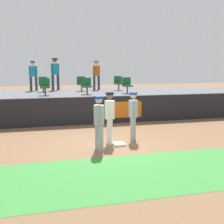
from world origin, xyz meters
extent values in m
plane|color=brown|center=(0.00, 0.00, 0.00)|extent=(60.00, 60.00, 0.00)
cube|color=#388438|center=(0.00, -2.68, 0.00)|extent=(18.00, 2.80, 0.01)
cube|color=white|center=(0.28, -0.17, 0.04)|extent=(0.40, 0.40, 0.08)
cylinder|color=white|center=(0.04, 0.27, 0.45)|extent=(0.15, 0.15, 0.89)
cylinder|color=white|center=(0.01, -0.05, 0.45)|extent=(0.15, 0.15, 0.89)
cylinder|color=white|center=(0.02, 0.11, 1.21)|extent=(0.37, 0.37, 0.63)
sphere|color=brown|center=(0.02, 0.11, 1.70)|extent=(0.23, 0.23, 0.23)
cube|color=black|center=(0.02, 0.11, 1.77)|extent=(0.26, 0.26, 0.08)
cylinder|color=white|center=(0.04, 0.32, 1.23)|extent=(0.09, 0.09, 0.59)
cylinder|color=white|center=(0.01, -0.10, 1.23)|extent=(0.09, 0.09, 0.59)
ellipsoid|color=brown|center=(0.14, 0.31, 0.97)|extent=(0.13, 0.21, 0.28)
cylinder|color=#9EA3AD|center=(1.03, 0.48, 0.43)|extent=(0.15, 0.15, 0.87)
cylinder|color=#9EA3AD|center=(0.88, 0.20, 0.43)|extent=(0.15, 0.15, 0.87)
cylinder|color=#9EA3AD|center=(0.95, 0.34, 1.18)|extent=(0.45, 0.45, 0.61)
sphere|color=beige|center=(0.95, 0.34, 1.65)|extent=(0.23, 0.23, 0.23)
cube|color=#193899|center=(0.95, 0.34, 1.73)|extent=(0.32, 0.32, 0.08)
cylinder|color=#9EA3AD|center=(1.05, 0.52, 1.19)|extent=(0.09, 0.09, 0.57)
cylinder|color=#9EA3AD|center=(0.86, 0.16, 1.19)|extent=(0.09, 0.09, 0.57)
cylinder|color=#9EA3AD|center=(-0.52, -0.42, 0.43)|extent=(0.15, 0.15, 0.87)
cylinder|color=#9EA3AD|center=(-0.46, -0.73, 0.43)|extent=(0.15, 0.15, 0.87)
cylinder|color=#9EA3AD|center=(-0.49, -0.57, 1.17)|extent=(0.40, 0.40, 0.61)
sphere|color=beige|center=(-0.49, -0.57, 1.65)|extent=(0.23, 0.23, 0.23)
cube|color=#193899|center=(-0.49, -0.57, 1.72)|extent=(0.28, 0.28, 0.08)
cylinder|color=#9EA3AD|center=(-0.53, -0.37, 1.19)|extent=(0.09, 0.09, 0.57)
cylinder|color=#9EA3AD|center=(-0.45, -0.77, 1.19)|extent=(0.09, 0.09, 0.57)
cube|color=black|center=(0.00, 3.55, 0.64)|extent=(18.00, 0.24, 1.28)
cube|color=orange|center=(1.64, 3.43, 0.64)|extent=(1.50, 0.02, 0.77)
cube|color=#59595E|center=(0.00, 6.12, 0.63)|extent=(18.00, 4.80, 1.26)
cylinder|color=#4C4C51|center=(-0.06, 6.72, 1.46)|extent=(0.08, 0.08, 0.40)
cube|color=#19592D|center=(-0.06, 6.72, 1.66)|extent=(0.48, 0.44, 0.08)
cube|color=#19592D|center=(-0.06, 6.91, 1.90)|extent=(0.48, 0.06, 0.40)
cylinder|color=#4C4C51|center=(-0.01, 4.92, 1.46)|extent=(0.08, 0.08, 0.40)
cube|color=#19592D|center=(-0.01, 4.92, 1.66)|extent=(0.46, 0.44, 0.08)
cube|color=#19592D|center=(-0.01, 5.11, 1.90)|extent=(0.46, 0.06, 0.40)
cylinder|color=#4C4C51|center=(2.15, 6.72, 1.46)|extent=(0.08, 0.08, 0.40)
cube|color=#19592D|center=(2.15, 6.72, 1.66)|extent=(0.47, 0.44, 0.08)
cube|color=#19592D|center=(2.15, 6.91, 1.90)|extent=(0.47, 0.06, 0.40)
cylinder|color=#4C4C51|center=(-2.19, 6.72, 1.46)|extent=(0.08, 0.08, 0.40)
cube|color=#19592D|center=(-2.19, 6.72, 1.66)|extent=(0.46, 0.44, 0.08)
cube|color=#19592D|center=(-2.19, 6.91, 1.90)|extent=(0.46, 0.06, 0.40)
cylinder|color=#4C4C51|center=(2.13, 4.92, 1.46)|extent=(0.08, 0.08, 0.40)
cube|color=#19592D|center=(2.13, 4.92, 1.66)|extent=(0.47, 0.44, 0.08)
cube|color=#19592D|center=(2.13, 5.11, 1.90)|extent=(0.47, 0.06, 0.40)
cylinder|color=#4C4C51|center=(-2.09, 4.92, 1.46)|extent=(0.08, 0.08, 0.40)
cube|color=#19592D|center=(-2.09, 4.92, 1.66)|extent=(0.48, 0.44, 0.08)
cube|color=#19592D|center=(-2.09, 5.11, 1.90)|extent=(0.48, 0.06, 0.40)
cylinder|color=#33384C|center=(-1.31, 7.90, 1.72)|extent=(0.16, 0.16, 0.93)
cylinder|color=#33384C|center=(-1.62, 7.78, 1.72)|extent=(0.16, 0.16, 0.93)
cylinder|color=teal|center=(-1.47, 7.84, 2.51)|extent=(0.46, 0.46, 0.65)
sphere|color=brown|center=(-1.47, 7.84, 3.02)|extent=(0.24, 0.24, 0.24)
cube|color=black|center=(-1.47, 7.84, 3.10)|extent=(0.33, 0.33, 0.08)
cylinder|color=teal|center=(-1.26, 7.92, 2.53)|extent=(0.09, 0.09, 0.61)
cylinder|color=teal|center=(-1.67, 7.76, 2.53)|extent=(0.09, 0.09, 0.61)
cylinder|color=#33384C|center=(-2.57, 7.79, 1.68)|extent=(0.14, 0.14, 0.84)
cylinder|color=#33384C|center=(-2.88, 7.76, 1.68)|extent=(0.14, 0.14, 0.84)
cylinder|color=teal|center=(-2.73, 7.78, 2.39)|extent=(0.35, 0.35, 0.59)
sphere|color=beige|center=(-2.73, 7.78, 2.85)|extent=(0.22, 0.22, 0.22)
cube|color=black|center=(-2.73, 7.78, 2.93)|extent=(0.25, 0.25, 0.08)
cylinder|color=teal|center=(-2.53, 7.80, 2.41)|extent=(0.09, 0.09, 0.55)
cylinder|color=teal|center=(-2.92, 7.76, 2.41)|extent=(0.09, 0.09, 0.55)
cylinder|color=#33384C|center=(1.12, 7.63, 1.68)|extent=(0.14, 0.14, 0.85)
cylinder|color=#33384C|center=(0.83, 7.53, 1.68)|extent=(0.14, 0.14, 0.85)
cylinder|color=#BF5919|center=(0.98, 7.58, 2.41)|extent=(0.42, 0.42, 0.60)
sphere|color=tan|center=(0.98, 7.58, 2.88)|extent=(0.22, 0.22, 0.22)
cube|color=#BF5919|center=(0.98, 7.58, 2.95)|extent=(0.29, 0.29, 0.08)
cylinder|color=#BF5919|center=(1.17, 7.64, 2.43)|extent=(0.09, 0.09, 0.56)
cylinder|color=#BF5919|center=(0.79, 7.52, 2.43)|extent=(0.09, 0.09, 0.56)
camera|label=1|loc=(-2.14, -8.98, 2.70)|focal=44.12mm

